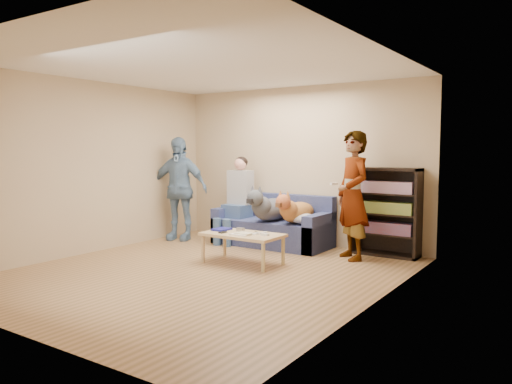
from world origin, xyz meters
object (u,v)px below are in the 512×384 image
Objects in this scene: sofa at (274,228)px; dog_gray at (269,208)px; coffee_table at (243,237)px; person_standing_left at (179,189)px; person_seated at (237,197)px; camera_silver at (241,230)px; person_standing_right at (353,195)px; bookshelf at (386,210)px; dog_tan at (295,211)px; notebook_blue at (222,229)px.

dog_gray is (0.05, -0.23, 0.36)m from sofa.
dog_gray reaches higher than coffee_table.
person_standing_left is at bearing -170.79° from dog_gray.
person_seated is 1.17× the size of dog_gray.
dog_gray reaches higher than sofa.
camera_silver is 1.29m from sofa.
camera_silver is at bearing -102.48° from person_standing_right.
bookshelf reaches higher than sofa.
bookshelf is at bearing 8.37° from person_seated.
person_standing_right reaches higher than bookshelf.
coffee_table is at bearing -96.38° from person_standing_right.
bookshelf reaches higher than dog_gray.
bookshelf is at bearing 18.04° from dog_tan.
bookshelf reaches higher than coffee_table.
person_standing_right is at bearing -4.22° from person_seated.
sofa is at bearing 104.26° from coffee_table.
person_seated is 1.13× the size of bookshelf.
sofa is 0.43m from dog_gray.
person_standing_right is 1.66m from camera_silver.
dog_gray is (-1.44, 0.06, -0.28)m from person_standing_right.
bookshelf is (3.43, 0.73, -0.21)m from person_standing_left.
dog_tan is 1.23m from coffee_table.
dog_gray is 1.81m from bookshelf.
bookshelf reaches higher than notebook_blue.
camera_silver is 1.12m from dog_tan.
person_standing_left reaches higher than sofa.
notebook_blue is at bearing -139.82° from bookshelf.
person_seated is at bearing 128.62° from coffee_table.
bookshelf is (1.80, 0.23, 0.40)m from sofa.
person_standing_left is at bearing 156.06° from coffee_table.
person_standing_right is at bearing -10.79° from sofa.
person_seated reaches higher than sofa.
person_standing_left is 0.94× the size of sofa.
camera_silver is (-1.27, -0.97, -0.47)m from person_standing_right.
person_standing_right is at bearing 37.57° from camera_silver.
person_seated is at bearing 171.92° from dog_gray.
coffee_table is (0.12, -0.12, -0.07)m from camera_silver.
dog_gray is 0.96× the size of bookshelf.
dog_tan is (2.14, 0.31, -0.27)m from person_standing_left.
person_standing_right is 0.65m from bookshelf.
person_standing_right is 1.93m from notebook_blue.
person_standing_right is 1.67m from coffee_table.
notebook_blue is at bearing -92.14° from sofa.
notebook_blue is at bearing -95.32° from dog_gray.
person_seated is (-0.65, -0.13, 0.49)m from sofa.
camera_silver is 0.06× the size of sofa.
dog_tan is at bearing -145.69° from person_standing_right.
dog_gray is (0.10, 1.10, 0.21)m from notebook_blue.
camera_silver is at bearing -39.34° from person_standing_left.
sofa is 1.66× the size of dog_tan.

